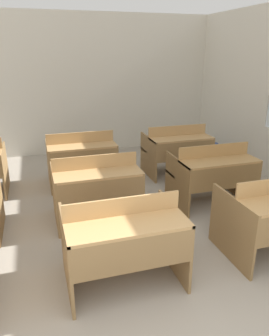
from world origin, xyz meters
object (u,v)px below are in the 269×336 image
bench_third_center (81,157)px  wastepaper_bin (211,150)px  bench_second_right (212,173)px  bench_third_right (177,149)px  bench_front_center (123,239)px  bench_second_center (96,186)px

bench_third_center → wastepaper_bin: (2.84, 0.73, -0.33)m
bench_second_right → wastepaper_bin: 2.35m
bench_third_center → wastepaper_bin: 2.95m
bench_third_center → bench_third_right: (1.71, -0.00, 0.00)m
bench_second_right → bench_front_center: bearing=-142.0°
bench_third_center → wastepaper_bin: bench_third_center is taller
bench_second_right → bench_third_right: (0.02, 1.29, 0.00)m
bench_second_right → wastepaper_bin: bench_second_right is taller
bench_front_center → wastepaper_bin: bench_front_center is taller
bench_second_center → bench_second_right: same height
bench_front_center → bench_second_center: (-0.00, 1.32, 0.00)m
bench_second_right → bench_third_right: size_ratio=1.00×
bench_second_right → bench_third_center: (-1.69, 1.29, 0.00)m
bench_third_right → wastepaper_bin: 1.39m
bench_second_right → bench_third_right: 1.29m
bench_front_center → bench_third_right: 3.10m
bench_second_center → bench_third_center: bearing=90.1°
bench_third_right → wastepaper_bin: bearing=33.0°
bench_second_right → wastepaper_bin: (1.15, 2.02, -0.33)m
wastepaper_bin → bench_second_center: bearing=-144.6°
bench_third_center → bench_third_right: bearing=-0.1°
bench_front_center → wastepaper_bin: bearing=49.6°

